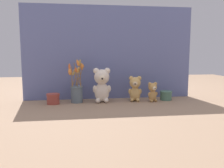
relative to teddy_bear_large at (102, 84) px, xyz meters
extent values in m
plane|color=#8E7056|center=(0.07, -0.02, -0.13)|extent=(4.00, 4.00, 0.00)
cube|color=slate|center=(0.07, 0.14, 0.23)|extent=(1.32, 0.02, 0.72)
ellipsoid|color=beige|center=(0.00, 0.00, -0.06)|extent=(0.11, 0.09, 0.15)
sphere|color=beige|center=(0.00, 0.00, 0.05)|extent=(0.11, 0.11, 0.11)
sphere|color=beige|center=(0.00, -0.04, 0.05)|extent=(0.05, 0.05, 0.05)
sphere|color=black|center=(0.00, -0.06, 0.05)|extent=(0.02, 0.02, 0.02)
sphere|color=beige|center=(0.04, 0.00, 0.10)|extent=(0.04, 0.04, 0.04)
sphere|color=beige|center=(-0.04, 0.01, 0.10)|extent=(0.04, 0.04, 0.04)
ellipsoid|color=beige|center=(0.05, -0.01, -0.03)|extent=(0.03, 0.05, 0.07)
ellipsoid|color=beige|center=(-0.05, 0.00, -0.03)|extent=(0.03, 0.05, 0.07)
ellipsoid|color=beige|center=(0.03, -0.03, -0.11)|extent=(0.04, 0.06, 0.04)
ellipsoid|color=beige|center=(-0.03, -0.03, -0.11)|extent=(0.04, 0.06, 0.04)
ellipsoid|color=tan|center=(0.25, 0.00, -0.08)|extent=(0.09, 0.08, 0.11)
sphere|color=tan|center=(0.25, 0.00, 0.01)|extent=(0.08, 0.08, 0.08)
sphere|color=#D1B289|center=(0.24, -0.03, 0.00)|extent=(0.04, 0.04, 0.04)
sphere|color=black|center=(0.24, -0.04, 0.00)|extent=(0.01, 0.01, 0.01)
sphere|color=tan|center=(0.28, 0.00, 0.04)|extent=(0.03, 0.03, 0.03)
sphere|color=tan|center=(0.22, 0.01, 0.04)|extent=(0.03, 0.03, 0.03)
ellipsoid|color=tan|center=(0.29, -0.01, -0.06)|extent=(0.03, 0.04, 0.05)
ellipsoid|color=tan|center=(0.21, 0.01, -0.06)|extent=(0.03, 0.04, 0.05)
ellipsoid|color=tan|center=(0.27, -0.02, -0.12)|extent=(0.04, 0.05, 0.03)
ellipsoid|color=tan|center=(0.22, -0.01, -0.12)|extent=(0.04, 0.05, 0.03)
ellipsoid|color=tan|center=(0.37, -0.03, -0.09)|extent=(0.07, 0.06, 0.08)
sphere|color=tan|center=(0.37, -0.03, -0.02)|extent=(0.06, 0.06, 0.06)
sphere|color=beige|center=(0.38, -0.05, -0.03)|extent=(0.03, 0.03, 0.03)
sphere|color=black|center=(0.38, -0.07, -0.03)|extent=(0.01, 0.01, 0.01)
sphere|color=tan|center=(0.40, -0.03, 0.00)|extent=(0.03, 0.03, 0.03)
sphere|color=tan|center=(0.35, -0.03, 0.00)|extent=(0.03, 0.03, 0.03)
ellipsoid|color=tan|center=(0.40, -0.03, -0.07)|extent=(0.02, 0.03, 0.04)
ellipsoid|color=tan|center=(0.35, -0.04, -0.07)|extent=(0.02, 0.03, 0.04)
ellipsoid|color=tan|center=(0.39, -0.05, -0.12)|extent=(0.03, 0.04, 0.02)
ellipsoid|color=tan|center=(0.36, -0.05, -0.12)|extent=(0.03, 0.04, 0.02)
cylinder|color=slate|center=(-0.18, 0.01, -0.07)|extent=(0.08, 0.08, 0.12)
torus|color=slate|center=(-0.18, 0.01, -0.02)|extent=(0.09, 0.09, 0.01)
cylinder|color=olive|center=(-0.17, -0.02, 0.07)|extent=(0.05, 0.01, 0.17)
ellipsoid|color=orange|center=(-0.17, -0.05, 0.16)|extent=(0.03, 0.02, 0.05)
cylinder|color=olive|center=(-0.20, 0.05, 0.04)|extent=(0.04, 0.02, 0.10)
ellipsoid|color=tan|center=(-0.20, 0.06, 0.08)|extent=(0.04, 0.03, 0.05)
cylinder|color=olive|center=(-0.16, 0.05, 0.06)|extent=(0.05, 0.04, 0.14)
ellipsoid|color=orange|center=(-0.14, 0.07, 0.13)|extent=(0.04, 0.04, 0.04)
cylinder|color=olive|center=(-0.15, 0.01, 0.06)|extent=(0.01, 0.03, 0.14)
ellipsoid|color=orange|center=(-0.14, 0.01, 0.13)|extent=(0.02, 0.03, 0.05)
cylinder|color=olive|center=(-0.17, 0.05, 0.04)|extent=(0.04, 0.01, 0.11)
ellipsoid|color=gold|center=(-0.17, 0.06, 0.10)|extent=(0.04, 0.03, 0.05)
cylinder|color=olive|center=(-0.17, 0.05, 0.07)|extent=(0.04, 0.02, 0.17)
ellipsoid|color=tan|center=(-0.16, 0.07, 0.15)|extent=(0.04, 0.03, 0.06)
cylinder|color=olive|center=(-0.21, 0.01, 0.04)|extent=(0.01, 0.03, 0.11)
ellipsoid|color=orange|center=(-0.23, 0.00, 0.09)|extent=(0.04, 0.04, 0.05)
cylinder|color=olive|center=(-0.18, -0.01, 0.05)|extent=(0.02, 0.01, 0.12)
ellipsoid|color=#C65B28|center=(-0.18, -0.02, 0.11)|extent=(0.02, 0.02, 0.04)
cylinder|color=olive|center=(-0.21, 0.01, 0.06)|extent=(0.00, 0.04, 0.14)
ellipsoid|color=#C65B28|center=(-0.23, 0.01, 0.13)|extent=(0.02, 0.03, 0.05)
cylinder|color=#47705B|center=(0.49, 0.01, -0.10)|extent=(0.09, 0.09, 0.06)
cylinder|color=#47705B|center=(0.49, 0.01, -0.07)|extent=(0.09, 0.09, 0.01)
cylinder|color=#993D33|center=(-0.35, -0.01, -0.10)|extent=(0.09, 0.09, 0.06)
cylinder|color=#993D33|center=(-0.35, -0.01, -0.06)|extent=(0.09, 0.09, 0.01)
camera|label=1|loc=(-0.17, -1.70, 0.23)|focal=38.00mm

